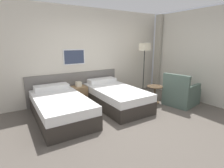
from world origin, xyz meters
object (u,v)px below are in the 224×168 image
(floor_lamp, at_px, (145,51))
(bed_near_door, at_px, (61,107))
(side_table, at_px, (155,91))
(armchair, at_px, (181,95))
(bed_near_window, at_px, (115,97))
(nightstand, at_px, (79,94))

(floor_lamp, bearing_deg, bed_near_door, -171.22)
(bed_near_door, distance_m, side_table, 2.65)
(bed_near_door, xyz_separation_m, floor_lamp, (2.92, 0.45, 1.19))
(armchair, bearing_deg, bed_near_door, 63.86)
(side_table, bearing_deg, armchair, -43.50)
(floor_lamp, distance_m, side_table, 1.41)
(armchair, bearing_deg, side_table, 35.83)
(bed_near_window, relative_size, side_table, 4.06)
(floor_lamp, height_order, armchair, floor_lamp)
(bed_near_window, bearing_deg, armchair, -27.94)
(bed_near_window, distance_m, armchair, 1.86)
(bed_near_door, bearing_deg, bed_near_window, 0.00)
(side_table, height_order, armchair, armchair)
(bed_near_door, height_order, nightstand, bed_near_door)
(bed_near_window, xyz_separation_m, side_table, (1.12, -0.38, 0.09))
(bed_near_window, relative_size, nightstand, 3.19)
(side_table, bearing_deg, bed_near_window, 161.39)
(bed_near_window, xyz_separation_m, armchair, (1.64, -0.87, 0.02))
(bed_near_door, relative_size, side_table, 4.06)
(bed_near_window, xyz_separation_m, nightstand, (-0.75, 0.76, -0.01))
(bed_near_window, relative_size, armchair, 2.08)
(bed_near_window, xyz_separation_m, floor_lamp, (1.41, 0.45, 1.19))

